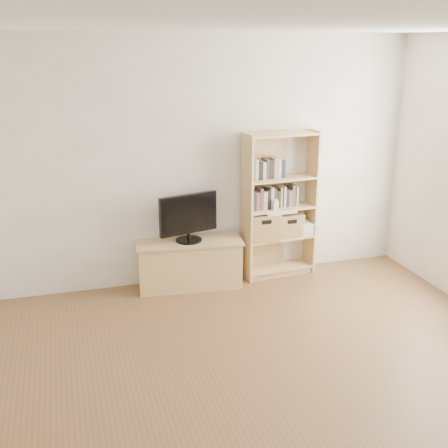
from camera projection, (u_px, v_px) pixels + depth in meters
name	position (u px, v px, depth m)	size (l,w,h in m)	color
floor	(300.00, 408.00, 4.03)	(4.50, 5.00, 0.01)	brown
back_wall	(209.00, 162.00, 5.91)	(4.50, 0.02, 2.60)	beige
ceiling	(319.00, 25.00, 3.23)	(4.50, 5.00, 0.01)	white
tv_stand	(189.00, 265.00, 5.98)	(1.07, 0.40, 0.49)	tan
bookshelf	(279.00, 205.00, 6.14)	(0.81, 0.29, 1.61)	tan
television	(188.00, 218.00, 5.82)	(0.65, 0.05, 0.51)	black
books_row_mid	(279.00, 196.00, 6.12)	(0.84, 0.16, 0.23)	#B9AA9E
books_row_upper	(265.00, 170.00, 5.97)	(0.35, 0.13, 0.18)	#B9AA9E
baby_monitor	(276.00, 205.00, 6.02)	(0.05, 0.03, 0.10)	white
basket_left	(261.00, 226.00, 6.12)	(0.36, 0.29, 0.29)	#A6784B
basket_right	(287.00, 224.00, 6.24)	(0.31, 0.26, 0.26)	#A6784B
laptop	(278.00, 210.00, 6.12)	(0.35, 0.24, 0.03)	silver
magazine_stack	(301.00, 228.00, 6.32)	(0.19, 0.27, 0.12)	beige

